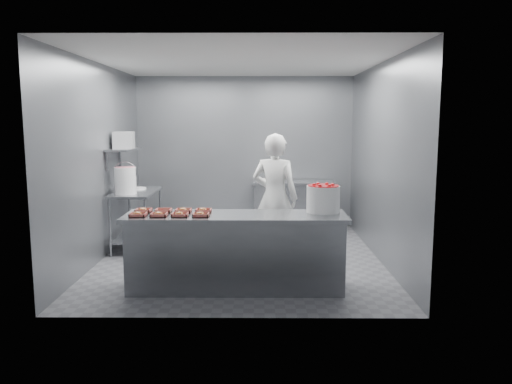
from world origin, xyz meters
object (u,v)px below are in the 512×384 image
(tray_6, at_px, (183,210))
(worker, at_px, (275,198))
(tray_0, at_px, (138,214))
(tray_2, at_px, (180,214))
(tray_3, at_px, (201,214))
(service_counter, at_px, (236,252))
(tray_4, at_px, (143,210))
(tray_1, at_px, (159,214))
(strawberry_tub, at_px, (323,198))
(tray_5, at_px, (164,211))
(glaze_bucket, at_px, (125,180))
(tray_7, at_px, (203,210))
(appliance, at_px, (124,140))
(back_counter, at_px, (294,206))
(prep_table, at_px, (137,211))

(tray_6, bearing_deg, worker, 44.40)
(tray_0, relative_size, tray_2, 1.00)
(tray_3, bearing_deg, service_counter, 18.59)
(tray_3, bearing_deg, tray_6, 132.26)
(tray_6, distance_m, worker, 1.58)
(tray_2, xyz_separation_m, tray_4, (-0.48, 0.26, 0.00))
(tray_1, bearing_deg, strawberry_tub, 8.39)
(tray_5, relative_size, tray_6, 1.00)
(tray_1, bearing_deg, tray_3, 0.00)
(service_counter, xyz_separation_m, glaze_bucket, (-1.72, 1.64, 0.66))
(tray_4, height_order, worker, worker)
(tray_7, bearing_deg, glaze_bucket, 131.51)
(tray_7, height_order, appliance, appliance)
(tray_0, distance_m, tray_1, 0.24)
(back_counter, height_order, tray_6, tray_6)
(tray_6, xyz_separation_m, appliance, (-1.19, 1.86, 0.77))
(back_counter, bearing_deg, appliance, -155.13)
(tray_6, distance_m, glaze_bucket, 1.87)
(tray_0, relative_size, strawberry_tub, 0.47)
(tray_3, distance_m, worker, 1.63)
(tray_3, bearing_deg, appliance, 123.94)
(prep_table, xyz_separation_m, tray_5, (0.78, -1.82, 0.33))
(tray_6, height_order, worker, worker)
(worker, bearing_deg, service_counter, 87.60)
(worker, relative_size, appliance, 5.35)
(glaze_bucket, bearing_deg, tray_7, -48.49)
(tray_7, bearing_deg, worker, 51.20)
(tray_2, bearing_deg, worker, 50.50)
(tray_1, relative_size, tray_4, 1.00)
(strawberry_tub, bearing_deg, tray_4, -179.52)
(tray_0, distance_m, appliance, 2.36)
(tray_2, relative_size, tray_3, 1.00)
(tray_1, relative_size, tray_2, 1.00)
(service_counter, bearing_deg, tray_2, -168.21)
(prep_table, relative_size, tray_5, 6.40)
(tray_5, relative_size, worker, 0.10)
(tray_0, relative_size, tray_3, 1.00)
(tray_5, distance_m, strawberry_tub, 1.91)
(tray_1, distance_m, tray_2, 0.24)
(tray_4, distance_m, strawberry_tub, 2.16)
(tray_0, relative_size, tray_4, 1.00)
(prep_table, xyz_separation_m, tray_4, (0.54, -1.82, 0.33))
(tray_6, bearing_deg, tray_0, -151.18)
(prep_table, height_order, back_counter, same)
(appliance, bearing_deg, tray_1, -72.78)
(tray_0, height_order, tray_1, same)
(tray_1, distance_m, tray_7, 0.55)
(tray_3, relative_size, tray_4, 1.00)
(tray_4, height_order, tray_7, same)
(strawberry_tub, bearing_deg, prep_table, 146.20)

